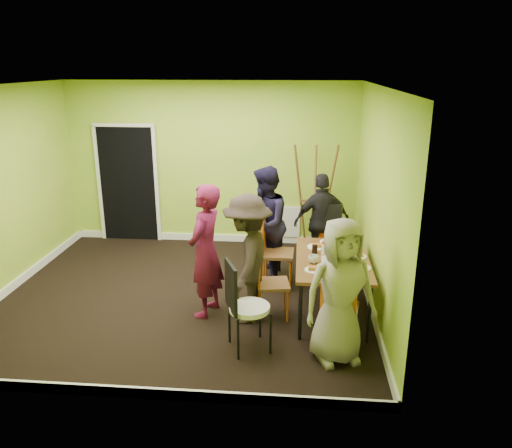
{
  "coord_description": "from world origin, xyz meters",
  "views": [
    {
      "loc": [
        1.51,
        -6.17,
        3.07
      ],
      "look_at": [
        0.97,
        0.0,
        1.06
      ],
      "focal_mm": 35.0,
      "sensor_mm": 36.0,
      "label": 1
    }
  ],
  "objects": [
    {
      "name": "orange_bottle",
      "position": [
        1.84,
        -0.13,
        0.79
      ],
      "size": [
        0.04,
        0.04,
        0.08
      ],
      "primitive_type": "cylinder",
      "color": "#D75E14",
      "rests_on": "dining_table"
    },
    {
      "name": "easel",
      "position": [
        1.78,
        1.94,
        0.91
      ],
      "size": [
        0.73,
        0.69,
        1.83
      ],
      "color": "brown",
      "rests_on": "ground"
    },
    {
      "name": "glass_back",
      "position": [
        2.04,
        0.11,
        0.8
      ],
      "size": [
        0.06,
        0.06,
        0.11
      ],
      "primitive_type": "cylinder",
      "color": "black",
      "rests_on": "dining_table"
    },
    {
      "name": "glass_front",
      "position": [
        2.06,
        -0.8,
        0.79
      ],
      "size": [
        0.06,
        0.06,
        0.08
      ],
      "primitive_type": "cylinder",
      "color": "black",
      "rests_on": "dining_table"
    },
    {
      "name": "blue_bottle",
      "position": [
        2.16,
        -0.73,
        0.85
      ],
      "size": [
        0.08,
        0.08,
        0.2
      ],
      "primitive_type": "cylinder",
      "color": "#1935C2",
      "rests_on": "dining_table"
    },
    {
      "name": "glass_mid",
      "position": [
        1.74,
        -0.17,
        0.8
      ],
      "size": [
        0.07,
        0.07,
        0.1
      ],
      "primitive_type": "cylinder",
      "color": "black",
      "rests_on": "dining_table"
    },
    {
      "name": "chair_left_near",
      "position": [
        1.15,
        -0.5,
        0.54
      ],
      "size": [
        0.45,
        0.45,
        0.95
      ],
      "rotation": [
        0.0,
        0.0,
        -1.42
      ],
      "color": "#D75E14",
      "rests_on": "ground"
    },
    {
      "name": "cup_a",
      "position": [
        1.72,
        -0.51,
        0.8
      ],
      "size": [
        0.12,
        0.12,
        0.1
      ],
      "primitive_type": "imported",
      "color": "white",
      "rests_on": "dining_table"
    },
    {
      "name": "dining_table",
      "position": [
        1.96,
        -0.34,
        0.7
      ],
      "size": [
        0.9,
        1.5,
        0.75
      ],
      "color": "black",
      "rests_on": "ground"
    },
    {
      "name": "plate_wall_back",
      "position": [
        2.27,
        -0.25,
        0.76
      ],
      "size": [
        0.23,
        0.23,
        0.01
      ],
      "primitive_type": "cylinder",
      "color": "white",
      "rests_on": "dining_table"
    },
    {
      "name": "ground",
      "position": [
        0.0,
        0.0,
        0.0
      ],
      "size": [
        5.0,
        5.0,
        0.0
      ],
      "primitive_type": "plane",
      "color": "black",
      "rests_on": "ground"
    },
    {
      "name": "room_walls",
      "position": [
        -0.02,
        0.04,
        0.99
      ],
      "size": [
        5.04,
        4.54,
        2.82
      ],
      "color": "#8DBE30",
      "rests_on": "ground"
    },
    {
      "name": "person_standing",
      "position": [
        0.38,
        -0.48,
        0.85
      ],
      "size": [
        0.55,
        0.7,
        1.7
      ],
      "primitive_type": "imported",
      "rotation": [
        0.0,
        0.0,
        -1.82
      ],
      "color": "maroon",
      "rests_on": "ground"
    },
    {
      "name": "thermos",
      "position": [
        1.85,
        -0.39,
        0.86
      ],
      "size": [
        0.07,
        0.07,
        0.21
      ],
      "primitive_type": "cylinder",
      "color": "white",
      "rests_on": "dining_table"
    },
    {
      "name": "plate_wall_front",
      "position": [
        2.27,
        -0.62,
        0.76
      ],
      "size": [
        0.24,
        0.24,
        0.01
      ],
      "primitive_type": "cylinder",
      "color": "white",
      "rests_on": "dining_table"
    },
    {
      "name": "chair_left_far",
      "position": [
        1.16,
        0.43,
        0.6
      ],
      "size": [
        0.45,
        0.45,
        1.06
      ],
      "rotation": [
        0.0,
        0.0,
        -1.59
      ],
      "color": "#D75E14",
      "rests_on": "ground"
    },
    {
      "name": "person_left_near",
      "position": [
        0.92,
        -0.6,
        0.81
      ],
      "size": [
        0.69,
        1.09,
        1.61
      ],
      "primitive_type": "imported",
      "rotation": [
        0.0,
        0.0,
        -1.66
      ],
      "color": "black",
      "rests_on": "ground"
    },
    {
      "name": "chair_bentwood",
      "position": [
        0.94,
        -1.28,
        0.58
      ],
      "size": [
        0.54,
        0.53,
        1.05
      ],
      "rotation": [
        0.0,
        0.0,
        -1.18
      ],
      "color": "black",
      "rests_on": "ground"
    },
    {
      "name": "person_left_far",
      "position": [
        1.04,
        0.71,
        0.84
      ],
      "size": [
        0.7,
        0.86,
        1.68
      ],
      "primitive_type": "imported",
      "rotation": [
        0.0,
        0.0,
        -1.65
      ],
      "color": "black",
      "rests_on": "ground"
    },
    {
      "name": "chair_back_end",
      "position": [
        1.95,
        1.09,
        0.74
      ],
      "size": [
        0.51,
        0.58,
        1.05
      ],
      "rotation": [
        0.0,
        0.0,
        2.95
      ],
      "color": "#D75E14",
      "rests_on": "ground"
    },
    {
      "name": "person_back_end",
      "position": [
        1.88,
        1.19,
        0.75
      ],
      "size": [
        0.94,
        0.58,
        1.5
      ],
      "primitive_type": "imported",
      "rotation": [
        0.0,
        0.0,
        3.41
      ],
      "color": "black",
      "rests_on": "ground"
    },
    {
      "name": "cup_b",
      "position": [
        2.14,
        -0.31,
        0.8
      ],
      "size": [
        0.1,
        0.1,
        0.09
      ],
      "primitive_type": "imported",
      "color": "white",
      "rests_on": "dining_table"
    },
    {
      "name": "chair_front_end",
      "position": [
        1.99,
        -1.19,
        0.56
      ],
      "size": [
        0.47,
        0.48,
        0.99
      ],
      "rotation": [
        0.0,
        0.0,
        -0.17
      ],
      "color": "#D75E14",
      "rests_on": "ground"
    },
    {
      "name": "plate_near_right",
      "position": [
        1.72,
        -0.74,
        0.76
      ],
      "size": [
        0.22,
        0.22,
        0.01
      ],
      "primitive_type": "cylinder",
      "color": "white",
      "rests_on": "dining_table"
    },
    {
      "name": "plate_far_front",
      "position": [
        2.03,
        -0.88,
        0.76
      ],
      "size": [
        0.22,
        0.22,
        0.01
      ],
      "primitive_type": "cylinder",
      "color": "white",
      "rests_on": "dining_table"
    },
    {
      "name": "person_front_end",
      "position": [
        1.97,
        -1.38,
        0.8
      ],
      "size": [
        0.9,
        0.73,
        1.6
      ],
      "primitive_type": "imported",
      "rotation": [
        0.0,
        0.0,
        0.32
      ],
      "color": "gray",
      "rests_on": "ground"
    },
    {
      "name": "plate_far_back",
      "position": [
        1.94,
        0.24,
        0.76
      ],
      "size": [
        0.24,
        0.24,
        0.01
      ],
      "primitive_type": "cylinder",
      "color": "white",
      "rests_on": "dining_table"
    },
    {
      "name": "plate_near_left",
      "position": [
        1.78,
        0.04,
        0.76
      ],
      "size": [
        0.26,
        0.26,
        0.01
      ],
      "primitive_type": "cylinder",
      "color": "white",
      "rests_on": "dining_table"
    }
  ]
}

